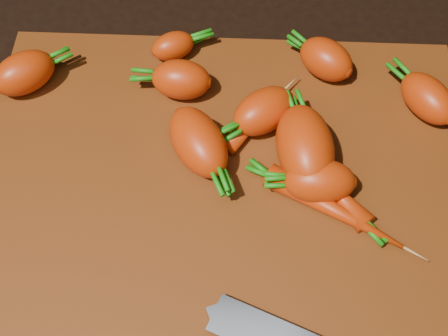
{
  "coord_description": "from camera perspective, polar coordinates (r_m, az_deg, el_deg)",
  "views": [
    {
      "loc": [
        0.01,
        -0.31,
        0.55
      ],
      "look_at": [
        0.0,
        0.01,
        0.03
      ],
      "focal_mm": 50.0,
      "sensor_mm": 36.0,
      "label": 1
    }
  ],
  "objects": [
    {
      "name": "carrot_1",
      "position": [
        0.67,
        -3.94,
        8.07
      ],
      "size": [
        0.07,
        0.05,
        0.04
      ],
      "primitive_type": "ellipsoid",
      "rotation": [
        0.0,
        0.0,
        3.06
      ],
      "color": "#C32E02",
      "rests_on": "cutting_board"
    },
    {
      "name": "cutting_board",
      "position": [
        0.62,
        -0.04,
        -1.95
      ],
      "size": [
        0.5,
        0.4,
        0.01
      ],
      "primitive_type": "cube",
      "color": "#662C0C",
      "rests_on": "ground"
    },
    {
      "name": "carrot_11",
      "position": [
        0.7,
        9.32,
        9.79
      ],
      "size": [
        0.08,
        0.07,
        0.04
      ],
      "primitive_type": "ellipsoid",
      "rotation": [
        0.0,
        0.0,
        2.46
      ],
      "color": "#C32E02",
      "rests_on": "cutting_board"
    },
    {
      "name": "ground",
      "position": [
        0.63,
        -0.04,
        -2.45
      ],
      "size": [
        2.0,
        2.0,
        0.01
      ],
      "primitive_type": "cube",
      "color": "black"
    },
    {
      "name": "carrot_7",
      "position": [
        0.65,
        2.96,
        4.61
      ],
      "size": [
        0.08,
        0.09,
        0.02
      ],
      "primitive_type": "ellipsoid",
      "rotation": [
        0.0,
        0.0,
        0.92
      ],
      "color": "#C32E02",
      "rests_on": "cutting_board"
    },
    {
      "name": "carrot_9",
      "position": [
        0.61,
        10.13,
        -2.2
      ],
      "size": [
        0.07,
        0.08,
        0.02
      ],
      "primitive_type": "ellipsoid",
      "rotation": [
        0.0,
        0.0,
        2.25
      ],
      "color": "#C32E02",
      "rests_on": "cutting_board"
    },
    {
      "name": "carrot_10",
      "position": [
        0.6,
        8.73,
        -1.21
      ],
      "size": [
        0.07,
        0.04,
        0.04
      ],
      "primitive_type": "ellipsoid",
      "rotation": [
        0.0,
        0.0,
        3.15
      ],
      "color": "#C32E02",
      "rests_on": "cutting_board"
    },
    {
      "name": "carrot_3",
      "position": [
        0.62,
        7.41,
        1.92
      ],
      "size": [
        0.07,
        0.1,
        0.06
      ],
      "primitive_type": "ellipsoid",
      "rotation": [
        0.0,
        0.0,
        1.73
      ],
      "color": "#C32E02",
      "rests_on": "cutting_board"
    },
    {
      "name": "carrot_2",
      "position": [
        0.62,
        -2.37,
        2.4
      ],
      "size": [
        0.09,
        0.1,
        0.05
      ],
      "primitive_type": "ellipsoid",
      "rotation": [
        0.0,
        0.0,
        -1.05
      ],
      "color": "#C32E02",
      "rests_on": "cutting_board"
    },
    {
      "name": "carrot_5",
      "position": [
        0.71,
        -4.67,
        11.05
      ],
      "size": [
        0.06,
        0.05,
        0.03
      ],
      "primitive_type": "ellipsoid",
      "rotation": [
        0.0,
        0.0,
        0.46
      ],
      "color": "#C32E02",
      "rests_on": "cutting_board"
    },
    {
      "name": "carrot_0",
      "position": [
        0.71,
        -17.83,
        8.27
      ],
      "size": [
        0.08,
        0.08,
        0.04
      ],
      "primitive_type": "ellipsoid",
      "rotation": [
        0.0,
        0.0,
        0.66
      ],
      "color": "#C32E02",
      "rests_on": "cutting_board"
    },
    {
      "name": "carrot_6",
      "position": [
        0.69,
        18.15,
        6.07
      ],
      "size": [
        0.07,
        0.08,
        0.04
      ],
      "primitive_type": "ellipsoid",
      "rotation": [
        0.0,
        0.0,
        2.18
      ],
      "color": "#C32E02",
      "rests_on": "cutting_board"
    },
    {
      "name": "carrot_8",
      "position": [
        0.6,
        10.01,
        -3.78
      ],
      "size": [
        0.14,
        0.09,
        0.03
      ],
      "primitive_type": "ellipsoid",
      "rotation": [
        0.0,
        0.0,
        -0.53
      ],
      "color": "#C32E02",
      "rests_on": "cutting_board"
    },
    {
      "name": "carrot_4",
      "position": [
        0.64,
        3.63,
        5.23
      ],
      "size": [
        0.08,
        0.08,
        0.04
      ],
      "primitive_type": "ellipsoid",
      "rotation": [
        0.0,
        0.0,
        3.82
      ],
      "color": "#C32E02",
      "rests_on": "cutting_board"
    }
  ]
}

